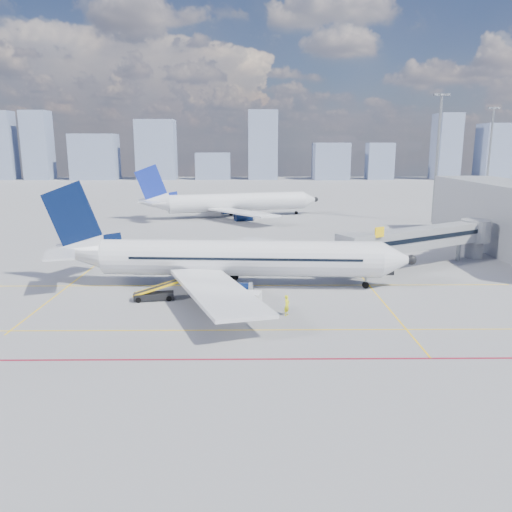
% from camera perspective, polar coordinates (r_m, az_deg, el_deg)
% --- Properties ---
extents(ground, '(420.00, 420.00, 0.00)m').
position_cam_1_polar(ground, '(48.90, -1.30, -5.94)').
color(ground, gray).
rests_on(ground, ground).
extents(apron_markings, '(90.00, 35.12, 0.01)m').
position_cam_1_polar(apron_markings, '(45.22, -2.10, -7.51)').
color(apron_markings, yellow).
rests_on(apron_markings, ground).
extents(jet_bridge, '(23.55, 15.78, 6.30)m').
position_cam_1_polar(jet_bridge, '(68.32, 19.00, 1.93)').
color(jet_bridge, gray).
rests_on(jet_bridge, ground).
extents(floodlight_mast_ne, '(3.20, 0.61, 25.45)m').
position_cam_1_polar(floodlight_mast_ne, '(108.07, 20.01, 10.76)').
color(floodlight_mast_ne, gray).
rests_on(floodlight_mast_ne, ground).
extents(floodlight_mast_far, '(3.20, 0.61, 25.45)m').
position_cam_1_polar(floodlight_mast_far, '(150.83, 25.14, 10.63)').
color(floodlight_mast_far, gray).
rests_on(floodlight_mast_far, ground).
extents(distant_skyline, '(254.80, 14.49, 31.43)m').
position_cam_1_polar(distant_skyline, '(236.41, -0.09, 11.83)').
color(distant_skyline, slate).
rests_on(distant_skyline, ground).
extents(main_aircraft, '(41.29, 35.95, 12.04)m').
position_cam_1_polar(main_aircraft, '(55.49, -3.55, -0.28)').
color(main_aircraft, silver).
rests_on(main_aircraft, ground).
extents(second_aircraft, '(40.36, 34.49, 12.05)m').
position_cam_1_polar(second_aircraft, '(110.35, -2.94, 6.11)').
color(second_aircraft, silver).
rests_on(second_aircraft, ground).
extents(baggage_tug, '(2.63, 1.96, 1.66)m').
position_cam_1_polar(baggage_tug, '(46.19, -0.47, -6.03)').
color(baggage_tug, silver).
rests_on(baggage_tug, ground).
extents(cargo_dolly, '(4.18, 2.46, 2.15)m').
position_cam_1_polar(cargo_dolly, '(46.88, -1.70, -5.26)').
color(cargo_dolly, black).
rests_on(cargo_dolly, ground).
extents(belt_loader, '(5.83, 2.14, 2.34)m').
position_cam_1_polar(belt_loader, '(52.17, -11.45, -4.31)').
color(belt_loader, black).
rests_on(belt_loader, ground).
extents(ramp_worker, '(0.76, 0.85, 1.95)m').
position_cam_1_polar(ramp_worker, '(46.63, 3.55, -5.64)').
color(ramp_worker, yellow).
rests_on(ramp_worker, ground).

